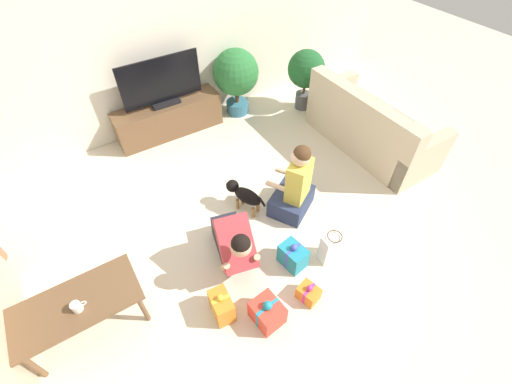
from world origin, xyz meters
TOP-DOWN VIEW (x-y plane):
  - ground_plane at (0.00, 0.00)m, footprint 16.00×16.00m
  - wall_back at (0.00, 2.63)m, footprint 8.40×0.06m
  - sofa_right at (2.44, 0.58)m, footprint 0.82×1.88m
  - coffee_table at (-1.57, -0.03)m, footprint 1.02×0.50m
  - tv_console at (0.19, 2.37)m, footprint 1.54×0.39m
  - tv at (0.19, 2.37)m, footprint 1.12×0.20m
  - potted_plant_corner_right at (2.29, 1.87)m, footprint 0.57×0.57m
  - potted_plant_back_right at (1.31, 2.32)m, footprint 0.68×0.68m
  - person_kneeling at (-0.12, -0.11)m, footprint 0.49×0.84m
  - person_sitting at (0.83, 0.16)m, footprint 0.65×0.62m
  - dog at (0.34, 0.48)m, footprint 0.30×0.53m
  - gift_box_a at (-0.18, -0.81)m, footprint 0.27×0.31m
  - gift_box_b at (0.38, -0.45)m, footprint 0.24×0.30m
  - gift_box_c at (-0.51, -0.54)m, footprint 0.19×0.28m
  - gift_box_d at (0.28, -0.85)m, footprint 0.21×0.24m
  - gift_bag_a at (0.75, -0.61)m, footprint 0.25×0.16m
  - mug at (-1.55, -0.10)m, footprint 0.12×0.08m

SIDE VIEW (x-z plane):
  - ground_plane at x=0.00m, z-range 0.00..0.00m
  - gift_box_d at x=0.28m, z-range -0.02..0.19m
  - gift_box_a at x=-0.18m, z-range -0.03..0.28m
  - gift_box_b at x=0.38m, z-range -0.03..0.29m
  - gift_box_c at x=-0.51m, z-range -0.03..0.31m
  - gift_bag_a at x=0.75m, z-range -0.01..0.38m
  - dog at x=0.34m, z-range 0.06..0.42m
  - tv_console at x=0.19m, z-range 0.00..0.50m
  - sofa_right at x=2.44m, z-range -0.12..0.76m
  - person_kneeling at x=-0.12m, z-range -0.05..0.75m
  - person_sitting at x=0.83m, z-range -0.12..0.84m
  - coffee_table at x=-1.57m, z-range 0.18..0.66m
  - mug at x=-1.55m, z-range 0.48..0.57m
  - potted_plant_corner_right at x=2.29m, z-range 0.15..1.10m
  - potted_plant_back_right at x=1.31m, z-range 0.13..1.16m
  - tv at x=0.19m, z-range 0.46..1.13m
  - wall_back at x=0.00m, z-range 0.00..2.60m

